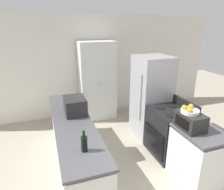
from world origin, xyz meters
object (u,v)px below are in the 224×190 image
object	(u,v)px
microwave	(75,106)
pantry_cabinet	(97,81)
refrigerator	(151,97)
stove	(169,132)
fruit_bowl	(189,110)
toaster_oven	(190,121)
wine_bottle	(84,143)

from	to	relation	value
microwave	pantry_cabinet	bearing A→B (deg)	62.56
refrigerator	microwave	xyz separation A→B (m)	(-1.67, -0.31, 0.16)
stove	fruit_bowl	xyz separation A→B (m)	(-0.17, -0.62, 0.73)
microwave	toaster_oven	size ratio (longest dim) A/B	1.07
pantry_cabinet	microwave	bearing A→B (deg)	-117.44
pantry_cabinet	refrigerator	world-z (taller)	pantry_cabinet
stove	toaster_oven	xyz separation A→B (m)	(-0.15, -0.64, 0.56)
fruit_bowl	microwave	bearing A→B (deg)	144.08
pantry_cabinet	refrigerator	distance (m)	1.53
microwave	fruit_bowl	size ratio (longest dim) A/B	1.72
microwave	toaster_oven	world-z (taller)	microwave
stove	wine_bottle	distance (m)	1.94
pantry_cabinet	wine_bottle	xyz separation A→B (m)	(-0.90, -2.72, 0.01)
fruit_bowl	pantry_cabinet	bearing A→B (deg)	104.22
wine_bottle	microwave	bearing A→B (deg)	86.05
refrigerator	microwave	world-z (taller)	refrigerator
toaster_oven	fruit_bowl	bearing A→B (deg)	128.64
stove	wine_bottle	size ratio (longest dim) A/B	3.83
refrigerator	wine_bottle	world-z (taller)	refrigerator
stove	toaster_oven	bearing A→B (deg)	-102.87
stove	pantry_cabinet	bearing A→B (deg)	112.37
refrigerator	wine_bottle	bearing A→B (deg)	-140.39
refrigerator	fruit_bowl	distance (m)	1.43
wine_bottle	toaster_oven	bearing A→B (deg)	1.38
stove	microwave	xyz separation A→B (m)	(-1.65, 0.46, 0.58)
toaster_oven	pantry_cabinet	bearing A→B (deg)	104.48
wine_bottle	toaster_oven	distance (m)	1.59
pantry_cabinet	fruit_bowl	bearing A→B (deg)	-75.78
refrigerator	fruit_bowl	xyz separation A→B (m)	(-0.18, -1.39, 0.30)
fruit_bowl	toaster_oven	bearing A→B (deg)	-51.36
pantry_cabinet	stove	xyz separation A→B (m)	(0.84, -2.04, -0.53)
microwave	fruit_bowl	xyz separation A→B (m)	(1.49, -1.08, 0.15)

